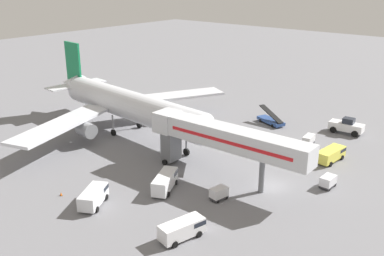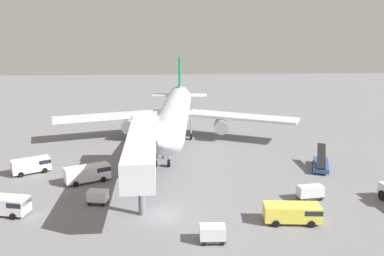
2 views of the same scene
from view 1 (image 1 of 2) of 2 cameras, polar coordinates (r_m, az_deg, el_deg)
name	(u,v)px [view 1 (image 1 of 2)]	position (r m, az deg, el deg)	size (l,w,h in m)	color
ground_plane	(271,187)	(57.34, 10.27, -7.49)	(300.00, 300.00, 0.00)	slate
airplane_at_gate	(127,105)	(74.05, -8.40, 3.01)	(42.64, 42.48, 13.57)	silver
jet_bridge	(219,137)	(56.65, 3.48, -1.23)	(3.68, 23.15, 7.47)	silver
pushback_tug	(347,126)	(78.58, 19.43, 0.24)	(2.85, 5.69, 2.72)	white
belt_loader_truck	(271,120)	(80.07, 10.19, 1.04)	(3.92, 6.04, 2.88)	#2D4C8E
service_van_mid_right	(331,154)	(66.51, 17.61, -3.22)	(5.55, 2.69, 1.82)	#E5DB4C
service_van_far_left	(94,196)	(53.17, -12.64, -8.59)	(5.14, 4.06, 1.93)	silver
service_van_outer_left	(165,181)	(55.34, -3.49, -6.85)	(5.72, 4.01, 2.06)	white
service_van_near_right	(183,228)	(46.00, -1.18, -12.88)	(5.18, 2.94, 1.91)	white
baggage_cart_near_left	(328,181)	(58.48, 17.24, -6.62)	(2.29, 1.48, 1.53)	#38383D
baggage_cart_near_center	(309,140)	(71.55, 14.90, -1.49)	(2.92, 1.58, 1.57)	#38383D
baggage_cart_far_center	(219,193)	(53.19, 3.50, -8.43)	(2.29, 1.65, 1.52)	#38383D
ground_crew_worker_foreground	(164,145)	(67.02, -3.59, -2.27)	(0.41, 0.41, 1.68)	#1E2333
safety_cone_alpha	(61,194)	(56.53, -16.64, -8.19)	(0.31, 0.31, 0.49)	black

